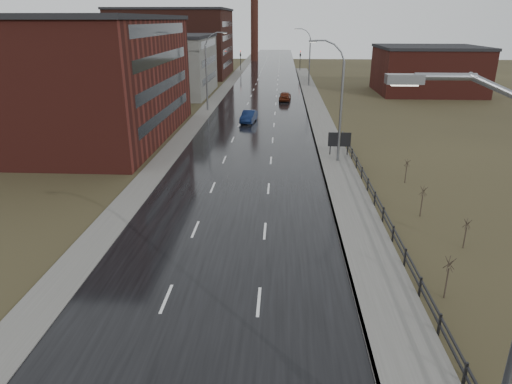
# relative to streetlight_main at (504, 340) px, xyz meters

# --- Properties ---
(road) EXTENTS (14.00, 300.00, 0.06)m
(road) POSITION_rel_streetlight_main_xyz_m (-8.47, 58.00, -6.03)
(road) COLOR black
(road) RESTS_ON ground
(sidewalk_right) EXTENTS (3.20, 180.00, 0.18)m
(sidewalk_right) POSITION_rel_streetlight_main_xyz_m (0.13, 33.00, -5.97)
(sidewalk_right) COLOR #595651
(sidewalk_right) RESTS_ON ground
(curb_right) EXTENTS (0.16, 180.00, 0.18)m
(curb_right) POSITION_rel_streetlight_main_xyz_m (-1.39, 33.00, -5.97)
(curb_right) COLOR slate
(curb_right) RESTS_ON ground
(sidewalk_left) EXTENTS (2.40, 260.00, 0.12)m
(sidewalk_left) POSITION_rel_streetlight_main_xyz_m (-16.67, 58.00, -6.00)
(sidewalk_left) COLOR #595651
(sidewalk_left) RESTS_ON ground
(warehouse_near) EXTENTS (22.44, 28.56, 13.50)m
(warehouse_near) POSITION_rel_streetlight_main_xyz_m (-29.46, 43.00, 0.70)
(warehouse_near) COLOR #471914
(warehouse_near) RESTS_ON ground
(warehouse_mid) EXTENTS (16.32, 20.40, 10.50)m
(warehouse_mid) POSITION_rel_streetlight_main_xyz_m (-26.46, 76.00, -0.80)
(warehouse_mid) COLOR slate
(warehouse_mid) RESTS_ON ground
(warehouse_far) EXTENTS (26.52, 24.48, 15.50)m
(warehouse_far) POSITION_rel_streetlight_main_xyz_m (-31.47, 106.00, 1.70)
(warehouse_far) COLOR #331611
(warehouse_far) RESTS_ON ground
(building_right) EXTENTS (18.36, 16.32, 8.50)m
(building_right) POSITION_rel_streetlight_main_xyz_m (21.83, 80.00, -1.80)
(building_right) COLOR #471914
(building_right) RESTS_ON ground
(smokestack) EXTENTS (2.70, 2.70, 30.70)m
(smokestack) POSITION_rel_streetlight_main_xyz_m (-14.47, 148.00, 9.44)
(smokestack) COLOR #331611
(smokestack) RESTS_ON ground
(streetlight_main) EXTENTS (3.91, 0.29, 12.11)m
(streetlight_main) POSITION_rel_streetlight_main_xyz_m (0.00, 0.00, 0.00)
(streetlight_main) COLOR slate
(streetlight_main) RESTS_ON ground
(streetlight_right_mid) EXTENTS (3.36, 0.28, 11.35)m
(streetlight_right_mid) POSITION_rel_streetlight_main_xyz_m (0.03, 34.00, -0.22)
(streetlight_right_mid) COLOR slate
(streetlight_right_mid) RESTS_ON ground
(streetlight_left) EXTENTS (3.36, 0.28, 11.35)m
(streetlight_left) POSITION_rel_streetlight_main_xyz_m (-16.17, 60.00, -0.22)
(streetlight_left) COLOR slate
(streetlight_left) RESTS_ON ground
(streetlight_right_far) EXTENTS (3.36, 0.28, 11.35)m
(streetlight_right_far) POSITION_rel_streetlight_main_xyz_m (0.03, 88.00, -0.22)
(streetlight_right_far) COLOR slate
(streetlight_right_far) RESTS_ON ground
(guardrail) EXTENTS (0.10, 53.05, 1.10)m
(guardrail) POSITION_rel_streetlight_main_xyz_m (1.83, 16.32, -5.35)
(guardrail) COLOR black
(guardrail) RESTS_ON ground
(shrub_c) EXTENTS (0.54, 0.57, 2.27)m
(shrub_c) POSITION_rel_streetlight_main_xyz_m (3.05, 10.94, -4.85)
(shrub_c) COLOR #382D23
(shrub_c) RESTS_ON ground
(shrub_d) EXTENTS (0.45, 0.48, 1.89)m
(shrub_d) POSITION_rel_streetlight_main_xyz_m (5.96, 16.41, -5.05)
(shrub_d) COLOR #382D23
(shrub_d) RESTS_ON ground
(shrub_e) EXTENTS (0.53, 0.56, 2.23)m
(shrub_e) POSITION_rel_streetlight_main_xyz_m (4.68, 21.12, -4.87)
(shrub_e) COLOR #382D23
(shrub_e) RESTS_ON ground
(shrub_f) EXTENTS (0.49, 0.52, 2.06)m
(shrub_f) POSITION_rel_streetlight_main_xyz_m (5.37, 28.20, -4.97)
(shrub_f) COLOR #382D23
(shrub_f) RESTS_ON ground
(billboard) EXTENTS (2.26, 0.17, 2.49)m
(billboard) POSITION_rel_streetlight_main_xyz_m (0.63, 35.95, -4.37)
(billboard) COLOR black
(billboard) RESTS_ON ground
(traffic_light_left) EXTENTS (0.58, 2.73, 5.30)m
(traffic_light_left) POSITION_rel_streetlight_main_xyz_m (-16.47, 118.00, -1.46)
(traffic_light_left) COLOR black
(traffic_light_left) RESTS_ON ground
(traffic_light_right) EXTENTS (0.58, 2.73, 5.30)m
(traffic_light_right) POSITION_rel_streetlight_main_xyz_m (-0.47, 118.00, -1.46)
(traffic_light_right) COLOR black
(traffic_light_right) RESTS_ON ground
(car_near) EXTENTS (2.23, 4.86, 1.54)m
(car_near) POSITION_rel_streetlight_main_xyz_m (-9.58, 51.67, -5.29)
(car_near) COLOR #0B183A
(car_near) RESTS_ON ground
(car_far) EXTENTS (2.20, 4.81, 1.60)m
(car_far) POSITION_rel_streetlight_main_xyz_m (-4.67, 69.18, -5.26)
(car_far) COLOR #4E1B0D
(car_far) RESTS_ON ground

